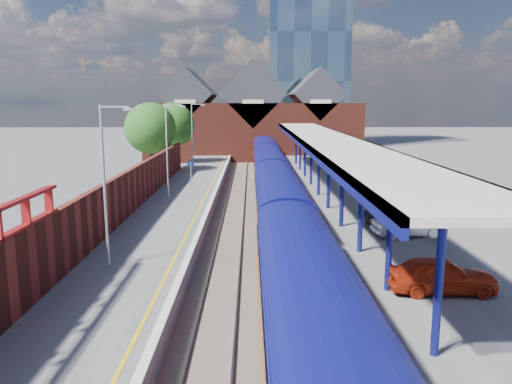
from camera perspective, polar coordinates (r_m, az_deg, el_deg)
ground at (r=45.82m, az=-0.26°, el=0.05°), size 240.00×240.00×0.00m
ballast_bed at (r=36.01m, az=-0.19°, el=-2.71°), size 6.00×76.00×0.06m
rails at (r=35.99m, az=-0.19°, el=-2.57°), size 4.51×76.00×0.14m
left_platform at (r=36.30m, az=-8.91°, el=-1.98°), size 5.00×76.00×1.00m
right_platform at (r=36.44m, az=9.29°, el=-1.94°), size 6.00×76.00×1.00m
coping_left at (r=35.93m, az=-5.22°, el=-1.17°), size 0.30×76.00×0.05m
coping_right at (r=35.96m, az=4.84°, el=-1.15°), size 0.30×76.00×0.05m
yellow_line at (r=35.98m, az=-6.17°, el=-1.20°), size 0.14×76.00×0.01m
train at (r=39.55m, az=1.94°, el=1.53°), size 2.90×65.91×3.45m
canopy at (r=37.59m, az=8.22°, el=5.78°), size 4.50×52.00×4.48m
lamp_post_b at (r=22.20m, az=-16.65°, el=1.78°), size 1.48×0.18×7.00m
lamp_post_c at (r=37.74m, az=-9.96°, el=5.36°), size 1.48×0.18×7.00m
lamp_post_d at (r=53.55m, az=-7.17°, el=6.82°), size 1.48×0.18×7.00m
platform_sign at (r=39.76m, az=-7.45°, el=2.33°), size 0.55×0.08×2.50m
brick_wall at (r=30.24m, az=-15.66°, el=-0.91°), size 0.35×50.00×3.86m
station_building at (r=73.15m, az=-0.35°, el=8.14°), size 30.00×12.12×13.78m
glass_tower at (r=96.41m, az=5.84°, el=17.38°), size 14.20×14.20×40.30m
tree_near at (r=52.08m, az=-11.84°, el=6.99°), size 5.20×5.20×8.10m
tree_far at (r=59.78m, az=-9.39°, el=7.45°), size 5.20×5.20×8.10m
parked_car_red at (r=20.26m, az=20.42°, el=-8.86°), size 4.05×1.70×1.37m
parked_car_silver at (r=27.94m, az=17.08°, el=-3.61°), size 3.96×1.84×1.25m
parked_car_dark at (r=30.00m, az=16.33°, el=-2.70°), size 4.38×2.48×1.20m
parked_car_blue at (r=30.55m, az=16.05°, el=-2.54°), size 4.37×3.39×1.10m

